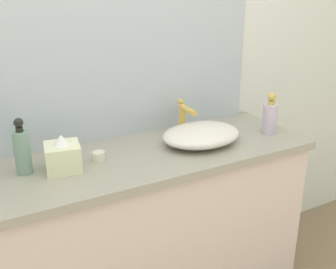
{
  "coord_description": "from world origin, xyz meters",
  "views": [
    {
      "loc": [
        -0.63,
        -1.07,
        1.57
      ],
      "look_at": [
        0.19,
        0.41,
        0.92
      ],
      "focal_mm": 43.95,
      "sensor_mm": 36.0,
      "label": 1
    }
  ],
  "objects_px": {
    "perfume_bottle": "(22,150)",
    "sink_basin": "(201,135)",
    "candle_jar": "(99,156)",
    "tissue_box": "(63,156)",
    "lotion_bottle": "(270,116)"
  },
  "relations": [
    {
      "from": "sink_basin",
      "to": "tissue_box",
      "type": "xyz_separation_m",
      "value": [
        -0.64,
        0.03,
        0.02
      ]
    },
    {
      "from": "tissue_box",
      "to": "candle_jar",
      "type": "bearing_deg",
      "value": 6.29
    },
    {
      "from": "perfume_bottle",
      "to": "sink_basin",
      "type": "bearing_deg",
      "value": -5.58
    },
    {
      "from": "tissue_box",
      "to": "candle_jar",
      "type": "xyz_separation_m",
      "value": [
        0.15,
        0.02,
        -0.04
      ]
    },
    {
      "from": "perfume_bottle",
      "to": "candle_jar",
      "type": "height_order",
      "value": "perfume_bottle"
    },
    {
      "from": "perfume_bottle",
      "to": "candle_jar",
      "type": "relative_size",
      "value": 4.27
    },
    {
      "from": "perfume_bottle",
      "to": "tissue_box",
      "type": "height_order",
      "value": "perfume_bottle"
    },
    {
      "from": "tissue_box",
      "to": "candle_jar",
      "type": "distance_m",
      "value": 0.16
    },
    {
      "from": "sink_basin",
      "to": "lotion_bottle",
      "type": "relative_size",
      "value": 1.84
    },
    {
      "from": "perfume_bottle",
      "to": "candle_jar",
      "type": "distance_m",
      "value": 0.31
    },
    {
      "from": "lotion_bottle",
      "to": "tissue_box",
      "type": "xyz_separation_m",
      "value": [
        -1.02,
        0.07,
        -0.02
      ]
    },
    {
      "from": "sink_basin",
      "to": "candle_jar",
      "type": "distance_m",
      "value": 0.49
    },
    {
      "from": "sink_basin",
      "to": "candle_jar",
      "type": "relative_size",
      "value": 7.07
    },
    {
      "from": "sink_basin",
      "to": "perfume_bottle",
      "type": "relative_size",
      "value": 1.65
    },
    {
      "from": "tissue_box",
      "to": "candle_jar",
      "type": "relative_size",
      "value": 2.94
    }
  ]
}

